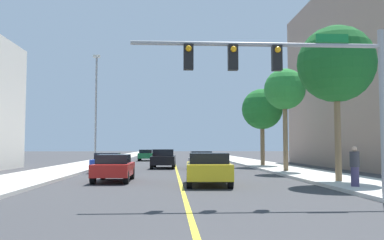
# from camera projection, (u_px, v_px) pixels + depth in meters

# --- Properties ---
(ground) EXTENTS (192.00, 192.00, 0.00)m
(ground) POSITION_uv_depth(u_px,v_px,m) (174.00, 162.00, 46.08)
(ground) COLOR #38383A
(sidewalk_left) EXTENTS (3.93, 168.00, 0.15)m
(sidewalk_left) POSITION_uv_depth(u_px,v_px,m) (103.00, 161.00, 45.63)
(sidewalk_left) COLOR beige
(sidewalk_left) RESTS_ON ground
(sidewalk_right) EXTENTS (3.93, 168.00, 0.15)m
(sidewalk_right) POSITION_uv_depth(u_px,v_px,m) (244.00, 161.00, 46.54)
(sidewalk_right) COLOR beige
(sidewalk_right) RESTS_ON ground
(lane_marking_center) EXTENTS (0.16, 144.00, 0.01)m
(lane_marking_center) POSITION_uv_depth(u_px,v_px,m) (174.00, 162.00, 46.08)
(lane_marking_center) COLOR yellow
(lane_marking_center) RESTS_ON ground
(traffic_signal_mast) EXTENTS (8.44, 0.36, 5.52)m
(traffic_signal_mast) POSITION_uv_depth(u_px,v_px,m) (296.00, 73.00, 13.21)
(traffic_signal_mast) COLOR gray
(traffic_signal_mast) RESTS_ON sidewalk_right
(street_lamp) EXTENTS (0.56, 0.28, 9.23)m
(street_lamp) POSITION_uv_depth(u_px,v_px,m) (96.00, 105.00, 33.23)
(street_lamp) COLOR gray
(street_lamp) RESTS_ON sidewalk_left
(palm_near) EXTENTS (3.66, 3.66, 7.38)m
(palm_near) POSITION_uv_depth(u_px,v_px,m) (336.00, 65.00, 19.16)
(palm_near) COLOR brown
(palm_near) RESTS_ON sidewalk_right
(palm_mid) EXTENTS (2.75, 2.75, 6.84)m
(palm_mid) POSITION_uv_depth(u_px,v_px,m) (285.00, 90.00, 26.96)
(palm_mid) COLOR brown
(palm_mid) RESTS_ON sidewalk_right
(palm_far) EXTENTS (3.51, 3.51, 6.60)m
(palm_far) POSITION_uv_depth(u_px,v_px,m) (262.00, 109.00, 34.76)
(palm_far) COLOR brown
(palm_far) RESTS_ON sidewalk_right
(car_red) EXTENTS (1.78, 3.89, 1.36)m
(car_red) POSITION_uv_depth(u_px,v_px,m) (114.00, 167.00, 20.13)
(car_red) COLOR red
(car_red) RESTS_ON ground
(car_silver) EXTENTS (1.74, 3.95, 1.40)m
(car_silver) POSITION_uv_depth(u_px,v_px,m) (201.00, 160.00, 30.11)
(car_silver) COLOR #BCBCC1
(car_silver) RESTS_ON ground
(car_yellow) EXTENTS (2.13, 4.02, 1.47)m
(car_yellow) POSITION_uv_depth(u_px,v_px,m) (208.00, 168.00, 18.23)
(car_yellow) COLOR gold
(car_yellow) RESTS_ON ground
(car_black) EXTENTS (2.02, 4.50, 1.52)m
(car_black) POSITION_uv_depth(u_px,v_px,m) (164.00, 158.00, 32.49)
(car_black) COLOR black
(car_black) RESTS_ON ground
(car_blue) EXTENTS (1.94, 4.28, 1.31)m
(car_blue) POSITION_uv_depth(u_px,v_px,m) (108.00, 162.00, 27.90)
(car_blue) COLOR #1E389E
(car_blue) RESTS_ON ground
(car_green) EXTENTS (1.77, 4.59, 1.36)m
(car_green) POSITION_uv_depth(u_px,v_px,m) (146.00, 155.00, 49.14)
(car_green) COLOR #196638
(car_green) RESTS_ON ground
(pedestrian) EXTENTS (0.38, 0.38, 1.62)m
(pedestrian) POSITION_uv_depth(u_px,v_px,m) (355.00, 166.00, 16.25)
(pedestrian) COLOR #3F3859
(pedestrian) RESTS_ON sidewalk_right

